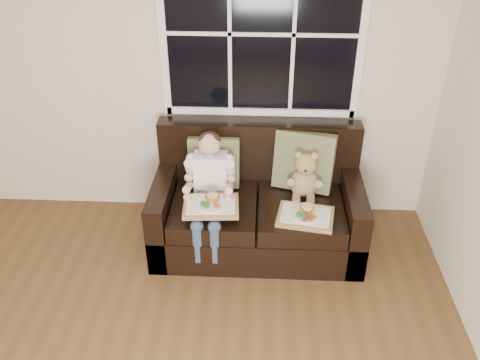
# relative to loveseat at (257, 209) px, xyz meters

# --- Properties ---
(room_walls) EXTENTS (4.52, 5.02, 2.71)m
(room_walls) POSITION_rel_loveseat_xyz_m (-0.76, -2.02, 1.28)
(room_walls) COLOR beige
(room_walls) RESTS_ON ground
(window_back) EXTENTS (1.62, 0.04, 1.37)m
(window_back) POSITION_rel_loveseat_xyz_m (-0.00, 0.46, 1.34)
(window_back) COLOR black
(window_back) RESTS_ON room_walls
(loveseat) EXTENTS (1.70, 0.92, 0.96)m
(loveseat) POSITION_rel_loveseat_xyz_m (0.00, 0.00, 0.00)
(loveseat) COLOR black
(loveseat) RESTS_ON ground
(pillow_left) EXTENTS (0.43, 0.20, 0.44)m
(pillow_left) POSITION_rel_loveseat_xyz_m (-0.37, 0.15, 0.35)
(pillow_left) COLOR #62663F
(pillow_left) RESTS_ON loveseat
(pillow_right) EXTENTS (0.53, 0.34, 0.50)m
(pillow_right) POSITION_rel_loveseat_xyz_m (0.37, 0.15, 0.39)
(pillow_right) COLOR #62663F
(pillow_right) RESTS_ON loveseat
(child) EXTENTS (0.39, 0.60, 0.88)m
(child) POSITION_rel_loveseat_xyz_m (-0.38, -0.12, 0.34)
(child) COLOR white
(child) RESTS_ON loveseat
(teddy_bear) EXTENTS (0.25, 0.32, 0.42)m
(teddy_bear) POSITION_rel_loveseat_xyz_m (0.38, 0.02, 0.31)
(teddy_bear) COLOR #9B7B52
(teddy_bear) RESTS_ON loveseat
(tray_left) EXTENTS (0.44, 0.35, 0.10)m
(tray_left) POSITION_rel_loveseat_xyz_m (-0.35, -0.34, 0.27)
(tray_left) COLOR olive
(tray_left) RESTS_ON child
(tray_right) EXTENTS (0.47, 0.39, 0.10)m
(tray_right) POSITION_rel_loveseat_xyz_m (0.37, -0.32, 0.17)
(tray_right) COLOR olive
(tray_right) RESTS_ON loveseat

